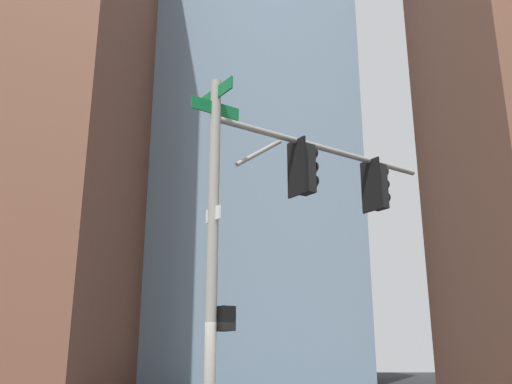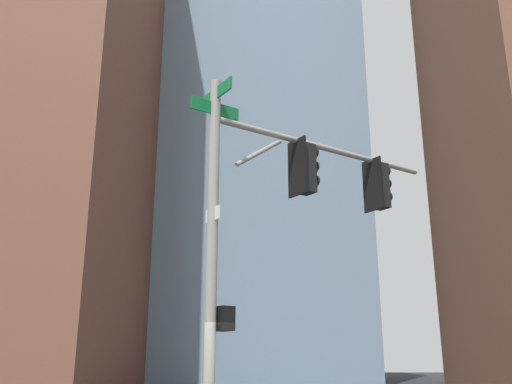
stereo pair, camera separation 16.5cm
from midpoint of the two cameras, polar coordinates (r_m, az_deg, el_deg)
signal_pole_assembly at (r=10.86m, az=4.21°, el=-1.33°), size 3.81×4.67×6.87m
building_brick_nearside at (r=51.05m, az=-19.98°, el=10.21°), size 19.01×15.89×48.26m
building_glass_tower at (r=70.35m, az=-0.06°, el=8.16°), size 33.60×22.88×62.96m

